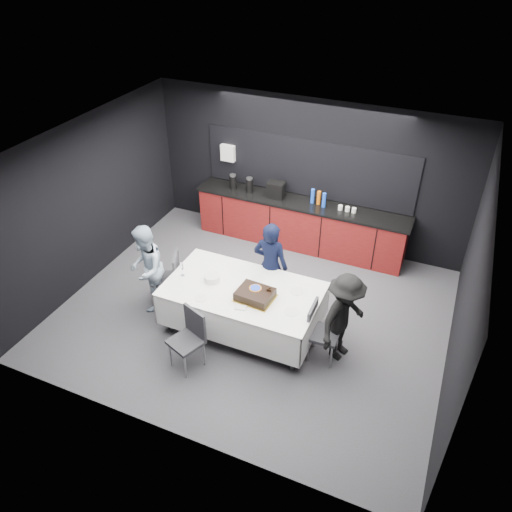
{
  "coord_description": "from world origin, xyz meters",
  "views": [
    {
      "loc": [
        2.5,
        -5.64,
        5.4
      ],
      "look_at": [
        0.0,
        0.1,
        1.05
      ],
      "focal_mm": 35.0,
      "sensor_mm": 36.0,
      "label": 1
    }
  ],
  "objects_px": {
    "party_table": "(243,296)",
    "person_left": "(146,269)",
    "chair_left": "(170,275)",
    "chair_right": "(319,328)",
    "person_right": "(344,318)",
    "champagne_flute": "(182,267)",
    "chair_near": "(190,335)",
    "cake_assembly": "(255,294)",
    "person_center": "(271,266)",
    "plate_stack": "(212,278)"
  },
  "relations": [
    {
      "from": "cake_assembly",
      "to": "person_center",
      "type": "relative_size",
      "value": 0.37
    },
    {
      "from": "cake_assembly",
      "to": "chair_right",
      "type": "height_order",
      "value": "cake_assembly"
    },
    {
      "from": "person_center",
      "to": "person_left",
      "type": "xyz_separation_m",
      "value": [
        -1.8,
        -0.79,
        -0.04
      ]
    },
    {
      "from": "person_right",
      "to": "person_center",
      "type": "bearing_deg",
      "value": 84.35
    },
    {
      "from": "chair_near",
      "to": "champagne_flute",
      "type": "bearing_deg",
      "value": 124.68
    },
    {
      "from": "person_left",
      "to": "person_right",
      "type": "height_order",
      "value": "person_left"
    },
    {
      "from": "champagne_flute",
      "to": "person_center",
      "type": "height_order",
      "value": "person_center"
    },
    {
      "from": "cake_assembly",
      "to": "chair_right",
      "type": "distance_m",
      "value": 1.03
    },
    {
      "from": "chair_near",
      "to": "person_center",
      "type": "height_order",
      "value": "person_center"
    },
    {
      "from": "chair_right",
      "to": "person_right",
      "type": "relative_size",
      "value": 0.65
    },
    {
      "from": "party_table",
      "to": "champagne_flute",
      "type": "xyz_separation_m",
      "value": [
        -0.99,
        -0.07,
        0.3
      ]
    },
    {
      "from": "chair_left",
      "to": "chair_right",
      "type": "xyz_separation_m",
      "value": [
        2.59,
        -0.24,
        0.0
      ]
    },
    {
      "from": "cake_assembly",
      "to": "person_left",
      "type": "bearing_deg",
      "value": 179.24
    },
    {
      "from": "plate_stack",
      "to": "person_left",
      "type": "xyz_separation_m",
      "value": [
        -1.13,
        -0.1,
        -0.09
      ]
    },
    {
      "from": "chair_right",
      "to": "chair_near",
      "type": "relative_size",
      "value": 1.0
    },
    {
      "from": "cake_assembly",
      "to": "chair_left",
      "type": "distance_m",
      "value": 1.66
    },
    {
      "from": "champagne_flute",
      "to": "chair_near",
      "type": "height_order",
      "value": "champagne_flute"
    },
    {
      "from": "champagne_flute",
      "to": "person_right",
      "type": "relative_size",
      "value": 0.16
    },
    {
      "from": "cake_assembly",
      "to": "chair_right",
      "type": "bearing_deg",
      "value": 1.19
    },
    {
      "from": "plate_stack",
      "to": "person_left",
      "type": "height_order",
      "value": "person_left"
    },
    {
      "from": "chair_right",
      "to": "person_center",
      "type": "relative_size",
      "value": 0.59
    },
    {
      "from": "party_table",
      "to": "chair_left",
      "type": "height_order",
      "value": "chair_left"
    },
    {
      "from": "person_center",
      "to": "person_right",
      "type": "distance_m",
      "value": 1.52
    },
    {
      "from": "chair_left",
      "to": "person_left",
      "type": "relative_size",
      "value": 0.62
    },
    {
      "from": "chair_right",
      "to": "person_left",
      "type": "xyz_separation_m",
      "value": [
        -2.87,
        0.0,
        0.21
      ]
    },
    {
      "from": "party_table",
      "to": "cake_assembly",
      "type": "relative_size",
      "value": 4.05
    },
    {
      "from": "person_left",
      "to": "plate_stack",
      "type": "bearing_deg",
      "value": 71.12
    },
    {
      "from": "party_table",
      "to": "cake_assembly",
      "type": "distance_m",
      "value": 0.36
    },
    {
      "from": "champagne_flute",
      "to": "chair_near",
      "type": "xyz_separation_m",
      "value": [
        0.61,
        -0.88,
        -0.4
      ]
    },
    {
      "from": "plate_stack",
      "to": "person_right",
      "type": "relative_size",
      "value": 0.17
    },
    {
      "from": "champagne_flute",
      "to": "person_left",
      "type": "xyz_separation_m",
      "value": [
        -0.64,
        -0.04,
        -0.2
      ]
    },
    {
      "from": "champagne_flute",
      "to": "chair_right",
      "type": "relative_size",
      "value": 0.24
    },
    {
      "from": "person_center",
      "to": "person_right",
      "type": "height_order",
      "value": "person_center"
    },
    {
      "from": "cake_assembly",
      "to": "chair_near",
      "type": "distance_m",
      "value": 1.08
    },
    {
      "from": "chair_right",
      "to": "person_left",
      "type": "bearing_deg",
      "value": 179.9
    },
    {
      "from": "person_right",
      "to": "chair_left",
      "type": "bearing_deg",
      "value": 107.8
    },
    {
      "from": "chair_near",
      "to": "person_right",
      "type": "height_order",
      "value": "person_right"
    },
    {
      "from": "person_right",
      "to": "champagne_flute",
      "type": "bearing_deg",
      "value": 112.06
    },
    {
      "from": "plate_stack",
      "to": "party_table",
      "type": "bearing_deg",
      "value": 1.09
    },
    {
      "from": "chair_left",
      "to": "chair_near",
      "type": "distance_m",
      "value": 1.46
    },
    {
      "from": "plate_stack",
      "to": "person_center",
      "type": "height_order",
      "value": "person_center"
    },
    {
      "from": "person_left",
      "to": "person_right",
      "type": "bearing_deg",
      "value": 69.0
    },
    {
      "from": "party_table",
      "to": "champagne_flute",
      "type": "distance_m",
      "value": 1.03
    },
    {
      "from": "party_table",
      "to": "plate_stack",
      "type": "height_order",
      "value": "plate_stack"
    },
    {
      "from": "chair_left",
      "to": "chair_right",
      "type": "relative_size",
      "value": 1.0
    },
    {
      "from": "chair_left",
      "to": "chair_right",
      "type": "distance_m",
      "value": 2.6
    },
    {
      "from": "chair_near",
      "to": "person_left",
      "type": "bearing_deg",
      "value": 145.97
    },
    {
      "from": "party_table",
      "to": "person_left",
      "type": "relative_size",
      "value": 1.57
    },
    {
      "from": "plate_stack",
      "to": "cake_assembly",
      "type": "bearing_deg",
      "value": -8.99
    },
    {
      "from": "champagne_flute",
      "to": "chair_right",
      "type": "distance_m",
      "value": 2.26
    }
  ]
}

